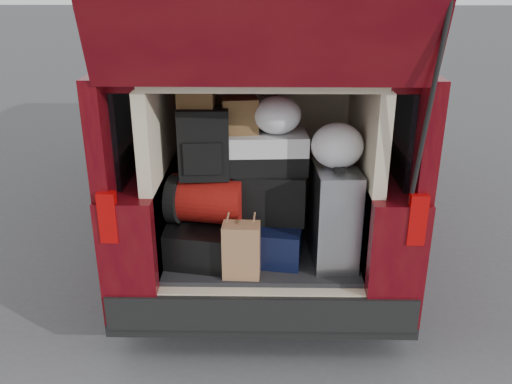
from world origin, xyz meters
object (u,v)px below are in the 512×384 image
at_px(black_hardshell, 202,236).
at_px(black_soft_case, 271,196).
at_px(kraft_bag, 241,250).
at_px(red_duffel, 207,199).
at_px(twotone_duffel, 263,152).
at_px(silver_roller, 335,216).
at_px(navy_hardshell, 269,235).
at_px(backpack, 204,144).

relative_size(black_hardshell, black_soft_case, 1.30).
distance_m(kraft_bag, black_soft_case, 0.44).
distance_m(red_duffel, black_soft_case, 0.41).
distance_m(black_hardshell, kraft_bag, 0.41).
distance_m(black_soft_case, twotone_duffel, 0.29).
bearing_deg(twotone_duffel, black_hardshell, -174.52).
bearing_deg(black_hardshell, silver_roller, 3.76).
xyz_separation_m(black_hardshell, red_duffel, (0.04, -0.01, 0.27)).
xyz_separation_m(black_hardshell, kraft_bag, (0.27, -0.30, 0.06)).
distance_m(navy_hardshell, black_soft_case, 0.28).
height_order(black_soft_case, backpack, backpack).
distance_m(silver_roller, red_duffel, 0.82).
distance_m(navy_hardshell, twotone_duffel, 0.57).
height_order(silver_roller, kraft_bag, silver_roller).
xyz_separation_m(navy_hardshell, silver_roller, (0.41, -0.11, 0.20)).
distance_m(kraft_bag, backpack, 0.69).
height_order(black_hardshell, navy_hardshell, same).
xyz_separation_m(red_duffel, twotone_duffel, (0.36, 0.07, 0.30)).
bearing_deg(kraft_bag, twotone_duffel, 72.90).
xyz_separation_m(black_hardshell, silver_roller, (0.85, -0.09, 0.20)).
distance_m(black_hardshell, twotone_duffel, 0.69).
distance_m(black_hardshell, navy_hardshell, 0.44).
bearing_deg(black_hardshell, navy_hardshell, 12.73).
height_order(kraft_bag, red_duffel, red_duffel).
relative_size(black_hardshell, backpack, 1.33).
distance_m(silver_roller, twotone_duffel, 0.60).
bearing_deg(black_hardshell, red_duffel, -1.18).
bearing_deg(twotone_duffel, kraft_bag, -112.71).
xyz_separation_m(kraft_bag, backpack, (-0.24, 0.28, 0.59)).
xyz_separation_m(navy_hardshell, twotone_duffel, (-0.05, 0.04, 0.57)).
relative_size(silver_roller, red_duffel, 1.35).
bearing_deg(navy_hardshell, red_duffel, -167.66).
xyz_separation_m(black_soft_case, twotone_duffel, (-0.05, 0.03, 0.29)).
bearing_deg(black_hardshell, black_soft_case, 14.49).
height_order(silver_roller, black_soft_case, silver_roller).
relative_size(navy_hardshell, twotone_duffel, 0.97).
distance_m(kraft_bag, twotone_duffel, 0.64).
xyz_separation_m(navy_hardshell, kraft_bag, (-0.17, -0.32, 0.06)).
relative_size(silver_roller, backpack, 1.43).
relative_size(black_hardshell, silver_roller, 0.93).
bearing_deg(kraft_bag, black_hardshell, 134.62).
relative_size(kraft_bag, black_soft_case, 0.77).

